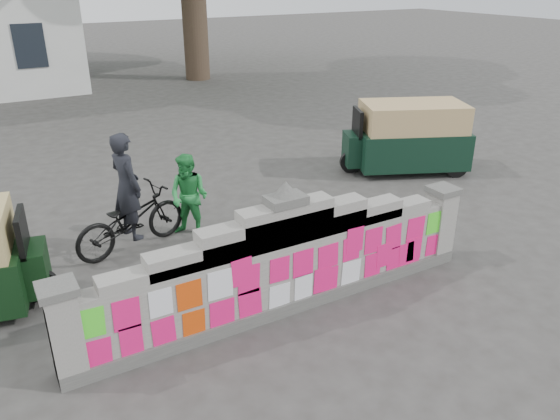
{
  "coord_description": "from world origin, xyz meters",
  "views": [
    {
      "loc": [
        -3.48,
        -5.85,
        4.59
      ],
      "look_at": [
        0.49,
        1.0,
        1.1
      ],
      "focal_mm": 35.0,
      "sensor_mm": 36.0,
      "label": 1
    }
  ],
  "objects_px": {
    "cyclist_bike": "(131,220)",
    "cyclist_rider": "(128,200)",
    "rickshaw_right": "(408,136)",
    "pedestrian": "(189,196)"
  },
  "relations": [
    {
      "from": "cyclist_bike",
      "to": "rickshaw_right",
      "type": "height_order",
      "value": "rickshaw_right"
    },
    {
      "from": "cyclist_bike",
      "to": "cyclist_rider",
      "type": "bearing_deg",
      "value": -0.0
    },
    {
      "from": "cyclist_bike",
      "to": "pedestrian",
      "type": "xyz_separation_m",
      "value": [
        1.1,
        -0.03,
        0.23
      ]
    },
    {
      "from": "cyclist_rider",
      "to": "rickshaw_right",
      "type": "xyz_separation_m",
      "value": [
        7.07,
        0.72,
        -0.07
      ]
    },
    {
      "from": "rickshaw_right",
      "to": "cyclist_rider",
      "type": "bearing_deg",
      "value": 29.88
    },
    {
      "from": "pedestrian",
      "to": "rickshaw_right",
      "type": "bearing_deg",
      "value": 58.26
    },
    {
      "from": "pedestrian",
      "to": "rickshaw_right",
      "type": "distance_m",
      "value": 6.02
    },
    {
      "from": "cyclist_rider",
      "to": "rickshaw_right",
      "type": "distance_m",
      "value": 7.11
    },
    {
      "from": "cyclist_rider",
      "to": "rickshaw_right",
      "type": "height_order",
      "value": "cyclist_rider"
    },
    {
      "from": "cyclist_bike",
      "to": "rickshaw_right",
      "type": "xyz_separation_m",
      "value": [
        7.07,
        0.72,
        0.32
      ]
    }
  ]
}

